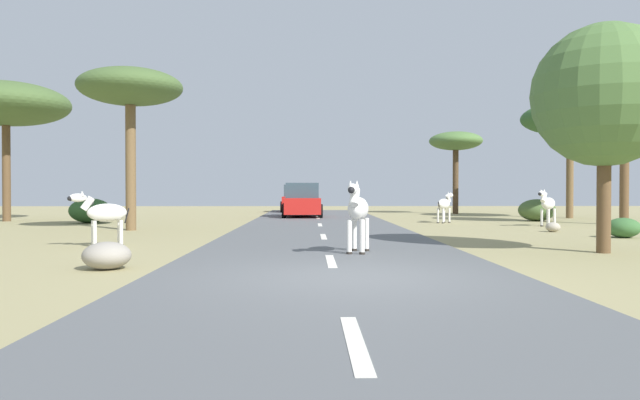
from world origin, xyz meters
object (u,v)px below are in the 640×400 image
Objects in this scene: zebra_0 at (358,210)px; rock_2 at (107,255)px; tree_0 at (6,105)px; zebra_3 at (445,204)px; bush_4 at (623,228)px; tree_1 at (570,119)px; car_1 at (297,199)px; tree_3 at (625,89)px; rock_1 at (553,227)px; bush_3 at (537,210)px; zebra_2 at (547,204)px; zebra_1 at (104,213)px; tree_2 at (605,96)px; tree_6 at (130,90)px; tree_7 at (456,143)px; bush_0 at (90,211)px.

zebra_0 reaches higher than rock_2.
zebra_3 is at bearing -4.88° from tree_0.
rock_2 is at bearing -152.04° from bush_4.
bush_4 is (-3.97, -12.57, -4.75)m from tree_1.
car_1 is 4.41× the size of bush_4.
car_1 is 5.14× the size of rock_2.
tree_3 is (-0.39, -5.94, 0.48)m from tree_1.
tree_0 is at bearing 40.57° from car_1.
rock_1 is at bearing -138.31° from tree_3.
tree_1 is (14.05, -8.46, 4.19)m from car_1.
zebra_0 is 0.37× the size of car_1.
rock_1 is 15.02m from rock_2.
car_1 reaches higher than bush_3.
tree_1 reaches higher than car_1.
bush_4 is at bearing 131.16° from zebra_2.
tree_0 is at bearing -31.43° from zebra_0.
zebra_3 is 0.31× the size of car_1.
tree_1 is at bearing 63.46° from rock_1.
zebra_1 is 0.19× the size of tree_3.
bush_4 is (2.71, 4.22, -3.20)m from tree_2.
zebra_2 is 3.03× the size of rock_1.
tree_0 is (-13.01, -11.12, 4.47)m from car_1.
zebra_0 is 1.92× the size of rock_2.
tree_1 reaches higher than zebra_1.
tree_1 is 21.48m from tree_6.
tree_2 is (-6.68, -16.80, -1.55)m from tree_1.
tree_2 is at bearing -105.60° from bush_3.
zebra_2 is 0.25× the size of tree_1.
tree_7 is (7.74, 22.73, 3.32)m from zebra_0.
zebra_3 is 1.61× the size of rock_2.
bush_0 is 19.91m from bush_3.
zebra_1 is at bearing -124.02° from tree_7.
zebra_3 is 15.29m from bush_0.
tree_3 is at bearing 39.32° from rock_2.
tree_0 reaches higher than zebra_0.
tree_3 is at bearing -123.19° from zebra_2.
zebra_3 is 9.56m from tree_1.
zebra_2 is 23.92m from tree_0.
car_1 is at bearing 133.49° from tree_3.
zebra_1 is 1.40× the size of bush_4.
zebra_2 reaches higher than zebra_1.
tree_2 is 10.94m from rock_2.
zebra_0 is 21.22m from tree_0.
bush_4 is (8.24, 4.62, -0.68)m from zebra_0.
rock_1 is at bearing 112.85° from bush_4.
tree_7 is 5.85× the size of rock_2.
tree_2 is 2.87× the size of bush_0.
tree_0 is 1.07× the size of tree_1.
bush_4 is at bearing -137.75° from zebra_0.
bush_3 is (4.57, 1.40, -0.31)m from zebra_3.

